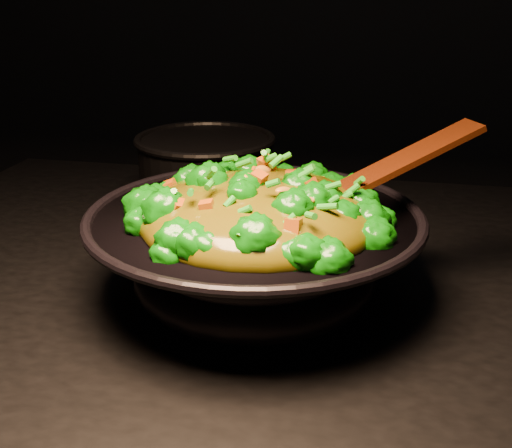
# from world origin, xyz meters

# --- Properties ---
(wok) EXTENTS (0.54, 0.54, 0.12)m
(wok) POSITION_xyz_m (0.05, -0.11, 0.96)
(wok) COLOR black
(wok) RESTS_ON stovetop
(stir_fry) EXTENTS (0.32, 0.32, 0.10)m
(stir_fry) POSITION_xyz_m (0.06, -0.12, 1.07)
(stir_fry) COLOR #0B6307
(stir_fry) RESTS_ON wok
(spatula) EXTENTS (0.27, 0.17, 0.12)m
(spatula) POSITION_xyz_m (0.19, -0.07, 1.06)
(spatula) COLOR #361404
(spatula) RESTS_ON wok
(back_pot) EXTENTS (0.29, 0.29, 0.13)m
(back_pot) POSITION_xyz_m (-0.11, 0.21, 0.97)
(back_pot) COLOR black
(back_pot) RESTS_ON stovetop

